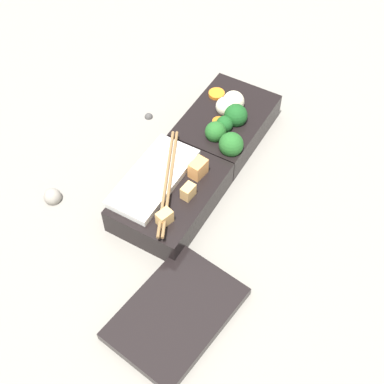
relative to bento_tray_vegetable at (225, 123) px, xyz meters
name	(u,v)px	position (x,y,z in m)	size (l,w,h in m)	color
ground_plane	(199,169)	(0.09, 0.00, -0.03)	(3.00, 3.00, 0.00)	gray
bento_tray_vegetable	(225,123)	(0.00, 0.00, 0.00)	(0.19, 0.13, 0.08)	black
bento_tray_rice	(168,194)	(0.19, -0.01, 0.00)	(0.20, 0.13, 0.08)	black
bento_lid	(176,313)	(0.35, 0.11, -0.02)	(0.19, 0.13, 0.02)	black
pebble_0	(149,116)	(0.03, -0.15, -0.03)	(0.02, 0.02, 0.02)	#474442
pebble_1	(53,197)	(0.27, -0.18, -0.02)	(0.03, 0.03, 0.03)	gray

